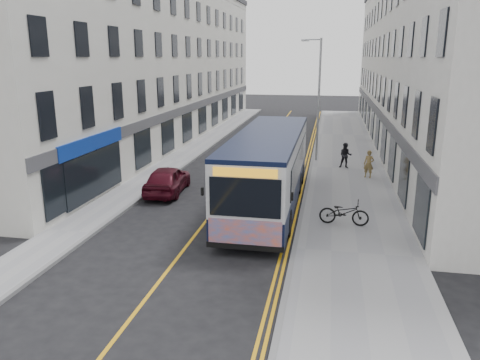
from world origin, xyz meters
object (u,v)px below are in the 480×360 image
at_px(city_bus, 268,167).
at_px(pedestrian_far, 346,155).
at_px(car_white, 291,132).
at_px(car_maroon, 167,179).
at_px(streetlamp, 318,96).
at_px(pedestrian_near, 369,164).
at_px(bicycle, 344,212).

xyz_separation_m(city_bus, pedestrian_far, (3.75, 8.29, -1.02)).
distance_m(car_white, car_maroon, 17.92).
height_order(city_bus, car_white, city_bus).
bearing_deg(streetlamp, car_white, 105.93).
bearing_deg(pedestrian_near, car_maroon, -137.40).
distance_m(city_bus, pedestrian_near, 7.93).
relative_size(city_bus, pedestrian_far, 7.69).
xyz_separation_m(pedestrian_far, car_white, (-4.30, 10.21, -0.24)).
bearing_deg(city_bus, pedestrian_far, 65.65).
xyz_separation_m(streetlamp, car_maroon, (-7.23, -8.95, -3.66)).
bearing_deg(bicycle, car_white, 14.91).
relative_size(streetlamp, pedestrian_near, 5.06).
relative_size(bicycle, pedestrian_near, 1.28).
xyz_separation_m(city_bus, car_white, (-0.55, 18.51, -1.26)).
distance_m(bicycle, pedestrian_far, 10.47).
relative_size(streetlamp, city_bus, 0.66).
bearing_deg(pedestrian_near, car_white, 131.75).
height_order(streetlamp, pedestrian_far, streetlamp).
relative_size(city_bus, car_white, 3.01).
bearing_deg(city_bus, car_maroon, 166.91).
bearing_deg(bicycle, city_bus, 61.81).
bearing_deg(streetlamp, bicycle, -82.51).
xyz_separation_m(bicycle, pedestrian_near, (1.54, 8.24, 0.26)).
relative_size(city_bus, car_maroon, 2.86).
bearing_deg(car_white, pedestrian_far, -71.97).
bearing_deg(streetlamp, pedestrian_near, -52.50).
relative_size(city_bus, pedestrian_near, 7.66).
distance_m(streetlamp, bicycle, 13.03).
bearing_deg(pedestrian_far, city_bus, -112.71).
relative_size(streetlamp, car_maroon, 1.89).
bearing_deg(car_white, bicycle, -83.85).
xyz_separation_m(streetlamp, city_bus, (-1.82, -10.20, -2.46)).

